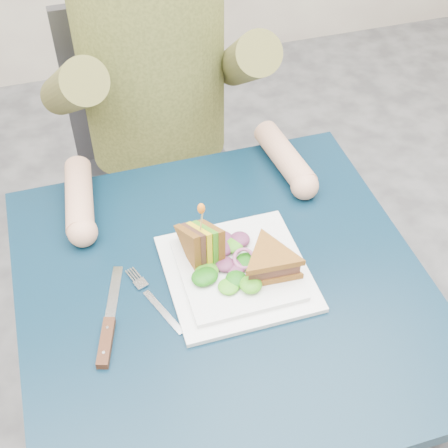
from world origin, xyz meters
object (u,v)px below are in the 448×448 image
object	(u,v)px
chair	(154,147)
diner	(152,46)
sandwich_upright	(203,244)
plate	(237,272)
sandwich_flat	(270,262)
fork	(155,302)
knife	(108,333)
table	(225,312)

from	to	relation	value
chair	diner	distance (m)	0.39
sandwich_upright	chair	bearing A→B (deg)	87.81
chair	plate	world-z (taller)	chair
sandwich_flat	fork	world-z (taller)	sandwich_flat
diner	chair	bearing A→B (deg)	90.00
chair	knife	size ratio (longest dim) A/B	4.28
knife	sandwich_flat	bearing A→B (deg)	7.25
diner	plate	distance (m)	0.57
sandwich_flat	diner	bearing A→B (deg)	98.47
sandwich_flat	knife	world-z (taller)	sandwich_flat
diner	fork	xyz separation A→B (m)	(-0.13, -0.56, -0.18)
table	plate	distance (m)	0.10
table	knife	distance (m)	0.24
table	diner	size ratio (longest dim) A/B	1.01
table	sandwich_flat	size ratio (longest dim) A/B	5.58
table	fork	xyz separation A→B (m)	(-0.13, -0.00, 0.08)
fork	knife	world-z (taller)	knife
plate	sandwich_flat	distance (m)	0.07
diner	sandwich_upright	size ratio (longest dim) A/B	5.74
sandwich_flat	knife	xyz separation A→B (m)	(-0.31, -0.04, -0.04)
sandwich_upright	knife	bearing A→B (deg)	-151.44
sandwich_upright	plate	bearing A→B (deg)	-40.33
knife	plate	bearing A→B (deg)	14.21
chair	knife	bearing A→B (deg)	-107.28
plate	fork	xyz separation A→B (m)	(-0.16, -0.02, -0.01)
sandwich_flat	fork	xyz separation A→B (m)	(-0.22, 0.01, -0.04)
sandwich_upright	fork	world-z (taller)	sandwich_upright
chair	fork	size ratio (longest dim) A/B	5.36
table	plate	world-z (taller)	plate
sandwich_flat	table	bearing A→B (deg)	175.90
chair	plate	size ratio (longest dim) A/B	3.58
sandwich_flat	knife	bearing A→B (deg)	-172.75
chair	fork	bearing A→B (deg)	-100.98
sandwich_flat	sandwich_upright	xyz separation A→B (m)	(-0.11, 0.07, 0.01)
diner	sandwich_flat	bearing A→B (deg)	-81.53
plate	sandwich_upright	size ratio (longest dim) A/B	2.00
plate	knife	xyz separation A→B (m)	(-0.25, -0.06, -0.00)
sandwich_upright	fork	size ratio (longest dim) A/B	0.75
fork	table	bearing A→B (deg)	0.38
fork	plate	bearing A→B (deg)	7.02
sandwich_flat	sandwich_upright	world-z (taller)	sandwich_upright
sandwich_upright	table	bearing A→B (deg)	-69.97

